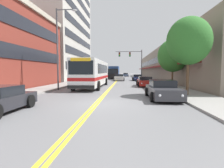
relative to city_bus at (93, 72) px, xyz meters
The scene contains 21 objects.
ground_plane 26.25m from the city_bus, 85.00° to the left, with size 240.00×240.00×0.00m, color slate.
sidewalk_left 26.59m from the city_bus, 100.41° to the left, with size 3.15×106.00×0.12m.
sidewalk_right 27.77m from the city_bus, 70.27° to the left, with size 3.15×106.00×0.12m.
centre_line 26.25m from the city_bus, 85.00° to the left, with size 0.34×106.00×0.01m.
brick_storefront_left 11.56m from the city_bus, behind, with size 9.24×15.52×9.64m.
office_tower_left 25.67m from the city_bus, 122.41° to the left, with size 12.08×23.54×24.24m.
storefront_row_right 30.23m from the city_bus, 59.84° to the left, with size 9.10×68.00×7.20m.
city_bus is the anchor object (origin of this frame).
car_beige_parked_left_near 22.84m from the city_bus, 94.95° to the left, with size 2.14×4.68×1.32m.
car_white_parked_left_far 16.08m from the city_bus, 97.35° to the left, with size 2.11×4.72×1.37m.
car_dark_grey_parked_right_foreground 11.15m from the city_bus, 52.69° to the right, with size 2.11×4.85×1.35m.
car_red_parked_right_mid 6.93m from the city_bus, 13.81° to the left, with size 2.10×4.92×1.26m.
car_navy_parked_right_far 16.54m from the city_bus, 66.63° to the left, with size 2.07×4.66×1.29m.
car_silver_moving_lead 15.13m from the city_bus, 79.34° to the left, with size 2.13×4.76×1.35m.
car_slate_blue_moving_second 43.12m from the city_bus, 84.48° to the left, with size 2.11×4.73×1.30m.
box_truck 23.16m from the city_bus, 87.32° to the left, with size 2.82×7.87×3.19m.
traffic_signal_mast 17.30m from the city_bus, 70.92° to the left, with size 5.66×0.38×6.49m.
street_lamp_left_near 5.57m from the city_bus, 126.19° to the right, with size 2.25×0.28×8.38m.
street_tree_right_near 11.84m from the city_bus, 39.34° to the right, with size 3.38×3.38×6.06m.
street_tree_right_mid 10.21m from the city_bus, ahead, with size 3.72×3.72×5.85m.
fire_hydrant 9.61m from the city_bus, 30.31° to the right, with size 0.34×0.26×0.91m.
Camera 1 is at (1.76, -10.66, 1.99)m, focal length 28.00 mm.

